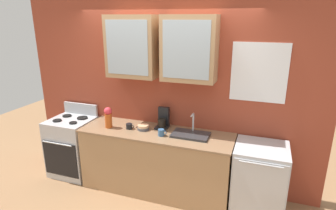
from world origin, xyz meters
TOP-DOWN VIEW (x-y plane):
  - ground_plane at (0.00, 0.00)m, footprint 10.00×10.00m
  - back_wall_unit at (0.00, 0.33)m, footprint 4.37×0.42m
  - counter at (0.00, 0.00)m, footprint 2.12×0.66m
  - stove_range at (-1.42, 0.00)m, footprint 0.64×0.64m
  - sink_faucet at (0.48, 0.04)m, footprint 0.49×0.31m
  - bowl_stack at (-0.20, 0.02)m, footprint 0.16×0.16m
  - vase at (-0.69, -0.07)m, footprint 0.11×0.11m
  - cup_near_sink at (0.12, -0.10)m, footprint 0.12×0.08m
  - cup_near_bowls at (-0.39, -0.02)m, footprint 0.12×0.09m
  - dishwasher at (1.39, -0.00)m, footprint 0.63×0.64m
  - coffee_maker at (0.03, 0.19)m, footprint 0.17×0.20m

SIDE VIEW (x-z plane):
  - ground_plane at x=0.00m, z-range 0.00..0.00m
  - dishwasher at x=1.39m, z-range 0.00..0.90m
  - counter at x=0.00m, z-range 0.00..0.90m
  - stove_range at x=-1.42m, z-range -0.08..1.00m
  - sink_faucet at x=0.48m, z-range 0.78..1.06m
  - bowl_stack at x=-0.20m, z-range 0.90..0.97m
  - cup_near_bowls at x=-0.39m, z-range 0.90..0.98m
  - cup_near_sink at x=0.12m, z-range 0.90..0.99m
  - coffee_maker at x=0.03m, z-range 0.86..1.15m
  - vase at x=-0.69m, z-range 0.91..1.21m
  - back_wall_unit at x=0.00m, z-range 0.13..2.98m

